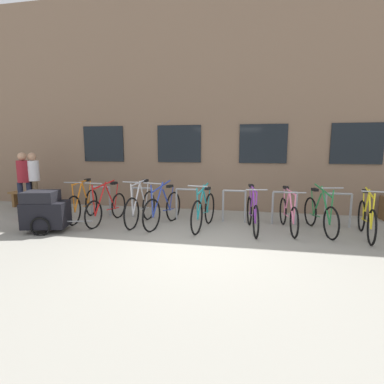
{
  "coord_description": "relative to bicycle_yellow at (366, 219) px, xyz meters",
  "views": [
    {
      "loc": [
        0.85,
        -5.32,
        1.88
      ],
      "look_at": [
        -0.5,
        1.6,
        0.77
      ],
      "focal_mm": 27.5,
      "sensor_mm": 36.0,
      "label": 1
    }
  ],
  "objects": [
    {
      "name": "bicycle_purple",
      "position": [
        -2.32,
        0.03,
        0.0
      ],
      "size": [
        0.44,
        1.73,
        1.03
      ],
      "color": "black",
      "rests_on": "ground"
    },
    {
      "name": "bike_trailer",
      "position": [
        -6.82,
        -0.93,
        0.08
      ],
      "size": [
        1.48,
        0.8,
        0.92
      ],
      "color": "black",
      "rests_on": "ground"
    },
    {
      "name": "person_browsing",
      "position": [
        -8.56,
        0.53,
        0.6
      ],
      "size": [
        0.33,
        0.32,
        1.71
      ],
      "color": "#1E2338",
      "rests_on": "ground"
    },
    {
      "name": "wooden_bench",
      "position": [
        -8.95,
        1.35,
        -0.04
      ],
      "size": [
        1.54,
        0.4,
        0.47
      ],
      "color": "brown",
      "rests_on": "ground"
    },
    {
      "name": "bicycle_red",
      "position": [
        -5.85,
        0.05,
        -0.01
      ],
      "size": [
        0.44,
        1.77,
        1.07
      ],
      "color": "black",
      "rests_on": "ground"
    },
    {
      "name": "bike_rack",
      "position": [
        -3.37,
        0.69,
        0.11
      ],
      "size": [
        6.6,
        0.05,
        0.81
      ],
      "color": "gray",
      "rests_on": "ground"
    },
    {
      "name": "bicycle_green",
      "position": [
        -0.86,
        0.23,
        -0.0
      ],
      "size": [
        0.5,
        1.74,
        1.08
      ],
      "color": "black",
      "rests_on": "ground"
    },
    {
      "name": "person_by_bench",
      "position": [
        -8.37,
        0.68,
        0.6
      ],
      "size": [
        0.32,
        0.32,
        1.7
      ],
      "color": "brown",
      "rests_on": "ground"
    },
    {
      "name": "bicycle_teal",
      "position": [
        -3.42,
        0.01,
        0.01
      ],
      "size": [
        0.44,
        1.72,
        1.07
      ],
      "color": "black",
      "rests_on": "ground"
    },
    {
      "name": "bicycle_blue",
      "position": [
        -4.4,
        0.04,
        0.02
      ],
      "size": [
        0.53,
        1.77,
        1.1
      ],
      "color": "black",
      "rests_on": "ground"
    },
    {
      "name": "bicycle_silver",
      "position": [
        -4.98,
        0.09,
        0.02
      ],
      "size": [
        0.44,
        1.72,
        1.11
      ],
      "color": "black",
      "rests_on": "ground"
    },
    {
      "name": "ground_plane",
      "position": [
        -3.27,
        -1.21,
        -0.39
      ],
      "size": [
        42.0,
        42.0,
        0.0
      ],
      "primitive_type": "plane",
      "color": "gray"
    },
    {
      "name": "bicycle_pink",
      "position": [
        -1.53,
        0.22,
        -0.02
      ],
      "size": [
        0.44,
        1.74,
        0.97
      ],
      "color": "black",
      "rests_on": "ground"
    },
    {
      "name": "backpack",
      "position": [
        -8.07,
        -0.05,
        -0.17
      ],
      "size": [
        0.32,
        0.26,
        0.44
      ],
      "primitive_type": "cube",
      "rotation": [
        0.0,
        0.0,
        0.22
      ],
      "color": "maroon",
      "rests_on": "ground"
    },
    {
      "name": "bicycle_yellow",
      "position": [
        0.0,
        0.0,
        0.0
      ],
      "size": [
        0.45,
        1.71,
        1.06
      ],
      "color": "black",
      "rests_on": "ground"
    },
    {
      "name": "bicycle_orange",
      "position": [
        -6.58,
        0.19,
        0.01
      ],
      "size": [
        0.44,
        1.74,
        1.05
      ],
      "color": "black",
      "rests_on": "ground"
    },
    {
      "name": "storefront_building",
      "position": [
        -3.27,
        4.81,
        2.71
      ],
      "size": [
        28.0,
        5.69,
        6.2
      ],
      "color": "#7A604C",
      "rests_on": "ground"
    }
  ]
}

